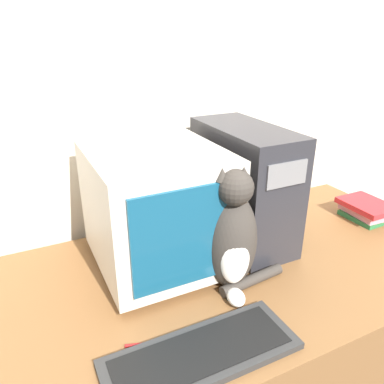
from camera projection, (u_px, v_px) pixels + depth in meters
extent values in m
cube|color=beige|center=(180.00, 89.00, 1.44)|extent=(7.00, 0.05, 2.50)
cube|color=brown|center=(235.00, 347.00, 1.40)|extent=(1.58, 0.82, 0.74)
cube|color=beige|center=(159.00, 259.00, 1.26)|extent=(0.27, 0.26, 0.02)
cube|color=beige|center=(157.00, 206.00, 1.18)|extent=(0.39, 0.43, 0.37)
cube|color=navy|center=(186.00, 238.00, 1.00)|extent=(0.31, 0.01, 0.29)
cube|color=#28282D|center=(243.00, 185.00, 1.34)|extent=(0.21, 0.44, 0.42)
cube|color=slate|center=(287.00, 174.00, 1.11)|extent=(0.15, 0.01, 0.08)
cube|color=#2D2D2D|center=(202.00, 354.00, 0.90)|extent=(0.48, 0.18, 0.02)
cube|color=black|center=(202.00, 351.00, 0.89)|extent=(0.43, 0.14, 0.00)
ellipsoid|color=#38332D|center=(230.00, 241.00, 1.10)|extent=(0.19, 0.19, 0.31)
ellipsoid|color=white|center=(235.00, 258.00, 1.06)|extent=(0.10, 0.07, 0.17)
sphere|color=#38332D|center=(235.00, 188.00, 1.00)|extent=(0.13, 0.13, 0.10)
cone|color=#38332D|center=(222.00, 174.00, 0.98)|extent=(0.04, 0.04, 0.04)
cone|color=#38332D|center=(244.00, 173.00, 0.99)|extent=(0.04, 0.04, 0.04)
ellipsoid|color=white|center=(236.00, 297.00, 1.07)|extent=(0.07, 0.09, 0.04)
cylinder|color=#38332D|center=(252.00, 280.00, 1.15)|extent=(0.23, 0.06, 0.03)
cube|color=#28703D|center=(364.00, 216.00, 1.56)|extent=(0.14, 0.17, 0.02)
cube|color=pink|center=(364.00, 210.00, 1.55)|extent=(0.13, 0.18, 0.03)
cube|color=red|center=(367.00, 205.00, 1.54)|extent=(0.16, 0.20, 0.02)
cylinder|color=maroon|center=(155.00, 343.00, 0.93)|extent=(0.14, 0.06, 0.01)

